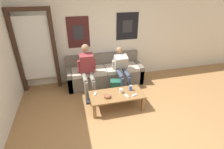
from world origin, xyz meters
TOP-DOWN VIEW (x-y plane):
  - ground_plane at (0.00, 0.00)m, footprint 18.00×18.00m
  - wall_back at (-0.00, 2.53)m, footprint 10.00×0.07m
  - door_frame at (-1.79, 2.31)m, footprint 1.00×0.10m
  - couch at (-0.05, 2.17)m, footprint 2.12×0.71m
  - coffee_table at (-0.04, 0.95)m, footprint 1.23×0.57m
  - person_seated_adult at (-0.58, 1.78)m, footprint 0.47×0.84m
  - person_seated_teen at (0.33, 1.77)m, footprint 0.47×0.90m
  - backpack at (0.11, 1.50)m, footprint 0.34×0.29m
  - ceramic_bowl at (-0.28, 0.87)m, footprint 0.15×0.15m
  - pillar_candle at (0.07, 0.97)m, footprint 0.08×0.08m
  - drink_can_blue at (0.32, 1.03)m, footprint 0.07×0.07m
  - game_controller_near_left at (-0.51, 1.07)m, footprint 0.10×0.14m
  - game_controller_near_right at (0.33, 0.80)m, footprint 0.15×0.08m
  - game_controller_far_center at (0.15, 0.82)m, footprint 0.08×0.15m

SIDE VIEW (x-z plane):
  - ground_plane at x=0.00m, z-range 0.00..0.00m
  - backpack at x=0.11m, z-range -0.01..0.39m
  - couch at x=-0.05m, z-range -0.12..0.70m
  - coffee_table at x=-0.04m, z-range 0.13..0.50m
  - game_controller_near_left at x=-0.51m, z-range 0.37..0.40m
  - game_controller_near_right at x=0.33m, z-range 0.37..0.40m
  - game_controller_far_center at x=0.15m, z-range 0.37..0.40m
  - ceramic_bowl at x=-0.28m, z-range 0.38..0.44m
  - pillar_candle at x=0.07m, z-range 0.37..0.48m
  - drink_can_blue at x=0.32m, z-range 0.37..0.50m
  - person_seated_teen at x=0.33m, z-range 0.05..1.16m
  - person_seated_adult at x=-0.58m, z-range 0.05..1.33m
  - door_frame at x=-1.79m, z-range 0.12..2.27m
  - wall_back at x=0.00m, z-range 0.00..2.55m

